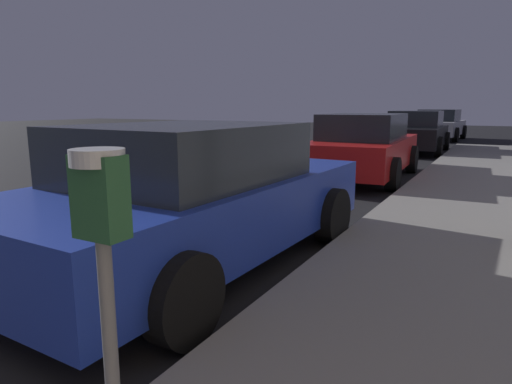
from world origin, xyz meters
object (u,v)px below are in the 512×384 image
car_red (364,146)px  car_silver (439,125)px  parking_meter (103,237)px  car_blue (193,196)px  car_black (415,132)px

car_red → car_silver: same height
car_silver → parking_meter: bearing=-86.2°
parking_meter → car_red: (-1.45, 8.76, -0.43)m
parking_meter → car_silver: bearing=93.8°
parking_meter → car_red: 8.89m
parking_meter → car_red: bearing=99.4°
car_red → car_silver: bearing=90.0°
parking_meter → car_blue: (-1.45, 2.48, -0.43)m
parking_meter → car_silver: 22.00m
car_blue → car_black: 12.86m
parking_meter → car_blue: bearing=120.4°
car_red → car_black: (-0.00, 6.59, -0.02)m
car_red → parking_meter: bearing=-80.6°
car_red → car_silver: (-0.00, 13.19, -0.01)m
parking_meter → car_red: size_ratio=0.29×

